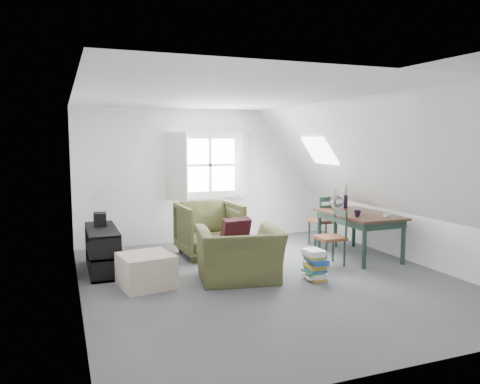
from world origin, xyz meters
name	(u,v)px	position (x,y,z in m)	size (l,w,h in m)	color
floor	(269,279)	(0.00, 0.00, 0.00)	(5.50, 5.50, 0.00)	#545459
ceiling	(270,97)	(0.00, 0.00, 2.50)	(5.50, 5.50, 0.00)	white
wall_back	(209,175)	(0.00, 2.75, 1.25)	(5.00, 5.00, 0.00)	white
wall_front	(409,224)	(0.00, -2.75, 1.25)	(5.00, 5.00, 0.00)	white
wall_left	(76,199)	(-2.50, 0.00, 1.25)	(5.50, 5.50, 0.00)	white
wall_right	(415,184)	(2.50, 0.00, 1.25)	(5.50, 5.50, 0.00)	white
slope_left	(156,153)	(-1.55, 0.00, 1.78)	(5.50, 5.50, 0.00)	white
slope_right	(365,151)	(1.55, 0.00, 1.78)	(5.50, 5.50, 0.00)	white
dormer_window	(210,165)	(0.00, 2.68, 1.45)	(1.71, 0.35, 1.30)	white
skylight	(320,151)	(1.55, 1.30, 1.75)	(0.55, 0.75, 0.04)	white
armchair_near	(239,280)	(-0.41, 0.09, 0.00)	(1.12, 0.98, 0.73)	#494C28
armchair_far	(209,255)	(-0.39, 1.56, 0.00)	(0.96, 0.99, 0.90)	#494C28
throw_pillow	(235,232)	(-0.41, 0.24, 0.65)	(0.40, 0.12, 0.40)	#3C101B
ottoman	(146,270)	(-1.66, 0.28, 0.22)	(0.66, 0.66, 0.44)	#C4A995
dining_table	(359,219)	(1.91, 0.60, 0.64)	(0.88, 1.47, 0.73)	#341C11
demijohn	(337,202)	(1.76, 1.05, 0.87)	(0.24, 0.24, 0.34)	silver
vase_twigs	(346,201)	(2.01, 1.15, 0.86)	(0.07, 0.08, 0.58)	black
cup	(357,217)	(1.66, 0.30, 0.73)	(0.11, 0.11, 0.10)	black
paper_box	(387,215)	(2.11, 0.15, 0.75)	(0.11, 0.07, 0.04)	white
dining_chair_far	(324,220)	(1.76, 1.45, 0.49)	(0.44, 0.44, 0.93)	brown
dining_chair_near	(332,237)	(1.22, 0.33, 0.44)	(0.40, 0.40, 0.85)	brown
media_shelf	(103,252)	(-2.13, 1.21, 0.29)	(0.42, 1.26, 0.64)	black
electronics_box	(100,219)	(-2.13, 1.50, 0.73)	(0.18, 0.26, 0.21)	black
magazine_stack	(315,265)	(0.58, -0.27, 0.21)	(0.32, 0.38, 0.42)	#B29933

